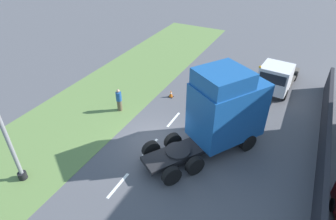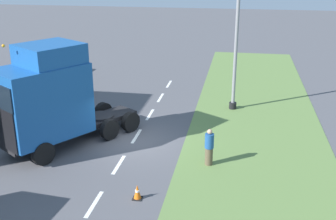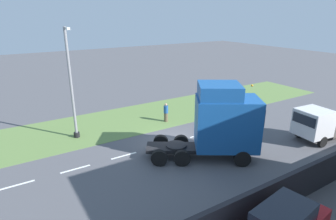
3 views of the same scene
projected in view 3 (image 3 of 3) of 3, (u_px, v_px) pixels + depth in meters
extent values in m
plane|color=#515156|center=(173.00, 142.00, 20.72)|extent=(120.00, 120.00, 0.00)
cube|color=#607F42|center=(137.00, 118.00, 25.52)|extent=(7.00, 44.00, 0.01)
cube|color=white|center=(17.00, 185.00, 15.55)|extent=(0.16, 1.80, 0.00)
cube|color=white|center=(75.00, 169.00, 17.15)|extent=(0.16, 1.80, 0.00)
cube|color=white|center=(124.00, 156.00, 18.76)|extent=(0.16, 1.80, 0.00)
cube|color=white|center=(165.00, 145.00, 20.36)|extent=(0.16, 1.80, 0.00)
cube|color=white|center=(199.00, 135.00, 21.97)|extent=(0.16, 1.80, 0.00)
cube|color=white|center=(230.00, 127.00, 23.58)|extent=(0.16, 1.80, 0.00)
cube|color=white|center=(256.00, 120.00, 25.18)|extent=(0.16, 1.80, 0.00)
cube|color=#232328|center=(277.00, 195.00, 13.21)|extent=(0.25, 24.00, 1.78)
cube|color=black|center=(200.00, 148.00, 18.38)|extent=(4.98, 6.68, 0.24)
cube|color=#195199|center=(227.00, 123.00, 17.79)|extent=(4.18, 4.60, 3.29)
cube|color=black|center=(257.00, 134.00, 18.00)|extent=(1.78, 1.18, 1.84)
cube|color=black|center=(259.00, 112.00, 17.53)|extent=(1.89, 1.25, 1.05)
cube|color=#195199|center=(219.00, 91.00, 17.12)|extent=(3.33, 3.39, 0.90)
sphere|color=orange|center=(252.00, 86.00, 16.29)|extent=(0.14, 0.14, 0.14)
cylinder|color=black|center=(176.00, 145.00, 18.35)|extent=(1.87, 1.87, 0.12)
cylinder|color=black|center=(235.00, 143.00, 19.46)|extent=(0.83, 1.05, 1.04)
cylinder|color=black|center=(242.00, 159.00, 17.33)|extent=(0.83, 1.05, 1.04)
cylinder|color=black|center=(181.00, 142.00, 19.51)|extent=(0.83, 1.05, 1.04)
cylinder|color=black|center=(182.00, 158.00, 17.38)|extent=(0.83, 1.05, 1.04)
cylinder|color=black|center=(161.00, 142.00, 19.53)|extent=(0.83, 1.05, 1.04)
cylinder|color=black|center=(159.00, 158.00, 17.40)|extent=(0.83, 1.05, 1.04)
cube|color=silver|center=(313.00, 122.00, 20.33)|extent=(2.27, 2.30, 1.92)
cube|color=black|center=(304.00, 120.00, 19.75)|extent=(1.83, 0.21, 0.69)
cube|color=#4C4742|center=(322.00, 123.00, 20.90)|extent=(2.09, 0.29, 1.34)
cylinder|color=black|center=(322.00, 142.00, 19.89)|extent=(0.31, 0.82, 0.80)
cylinder|color=black|center=(299.00, 132.00, 21.52)|extent=(0.31, 0.82, 0.80)
cylinder|color=black|center=(330.00, 124.00, 23.06)|extent=(0.31, 0.82, 0.80)
cube|color=black|center=(284.00, 217.00, 10.50)|extent=(1.82, 2.68, 0.77)
cylinder|color=black|center=(280.00, 218.00, 12.55)|extent=(0.29, 0.66, 0.64)
cylinder|color=black|center=(77.00, 135.00, 21.52)|extent=(0.44, 0.44, 0.40)
cylinder|color=gray|center=(71.00, 85.00, 20.25)|extent=(0.20, 0.20, 8.19)
cylinder|color=gray|center=(66.00, 28.00, 18.59)|extent=(0.90, 0.14, 0.14)
cube|color=silver|center=(68.00, 29.00, 18.23)|extent=(0.44, 0.20, 0.16)
cylinder|color=brown|center=(166.00, 117.00, 24.60)|extent=(0.34, 0.34, 0.81)
cylinder|color=#1E4C8C|center=(166.00, 109.00, 24.36)|extent=(0.39, 0.39, 0.64)
sphere|color=tan|center=(166.00, 105.00, 24.22)|extent=(0.22, 0.22, 0.22)
cube|color=black|center=(212.00, 123.00, 24.43)|extent=(0.36, 0.36, 0.03)
cone|color=orange|center=(212.00, 119.00, 24.34)|extent=(0.28, 0.28, 0.55)
cylinder|color=white|center=(212.00, 119.00, 24.33)|extent=(0.17, 0.17, 0.07)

